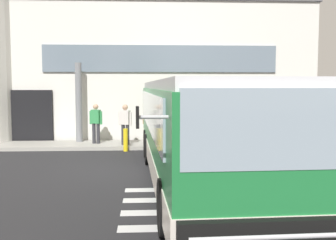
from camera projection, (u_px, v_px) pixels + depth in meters
ground_plane at (136, 170)px, 12.31m from camera, size 80.00×90.00×0.02m
bay_paint_stripes at (228, 211)px, 8.24m from camera, size 4.40×3.96×0.01m
terminal_building at (129, 73)px, 23.45m from camera, size 18.27×13.80×6.70m
boarding_curb at (138, 145)px, 17.07m from camera, size 20.47×2.00×0.15m
entry_support_column at (79, 102)px, 17.38m from camera, size 0.28×0.28×3.43m
bus_main_foreground at (198, 132)px, 10.74m from camera, size 3.02×11.96×2.70m
passenger_near_column at (96, 122)px, 16.90m from camera, size 0.55×0.35×1.68m
passenger_by_doorway at (125, 123)px, 16.43m from camera, size 0.54×0.36×1.68m
passenger_at_curb_edge at (149, 121)px, 16.94m from camera, size 0.54×0.36×1.68m
safety_bollard_yellow at (126, 140)px, 15.82m from camera, size 0.18×0.18×0.90m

